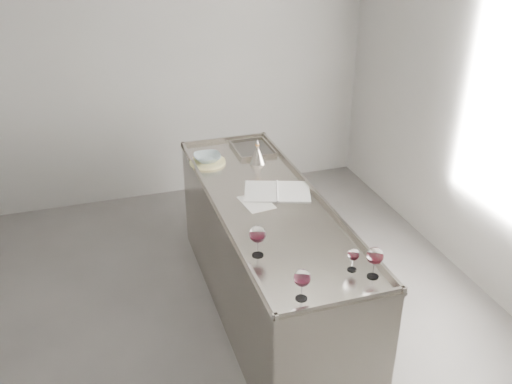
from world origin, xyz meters
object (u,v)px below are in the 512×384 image
object	(u,v)px
wine_glass_right	(375,257)
wine_glass_small	(353,255)
wine_glass_middle	(302,279)
notebook	(277,192)
ceramic_bowl	(207,158)
wine_glass_left	(258,235)
counter	(267,258)
wine_funnel	(257,156)

from	to	relation	value
wine_glass_right	wine_glass_small	bearing A→B (deg)	130.60
wine_glass_middle	notebook	size ratio (longest dim) A/B	0.33
wine_glass_right	ceramic_bowl	xyz separation A→B (m)	(-0.52, 1.79, -0.09)
wine_glass_left	notebook	world-z (taller)	wine_glass_left
ceramic_bowl	wine_glass_middle	bearing A→B (deg)	-87.91
ceramic_bowl	wine_glass_right	bearing A→B (deg)	-73.67
wine_glass_small	notebook	xyz separation A→B (m)	(-0.08, 1.04, -0.09)
wine_glass_right	counter	bearing A→B (deg)	105.09
wine_glass_small	notebook	distance (m)	1.05
wine_funnel	notebook	bearing A→B (deg)	-92.57
ceramic_bowl	wine_funnel	bearing A→B (deg)	-16.50
counter	notebook	bearing A→B (deg)	46.33
wine_glass_left	wine_glass_right	xyz separation A→B (m)	(0.55, -0.40, -0.01)
counter	wine_glass_small	xyz separation A→B (m)	(0.19, -0.92, 0.57)
wine_glass_small	wine_glass_left	bearing A→B (deg)	146.70
wine_glass_right	wine_funnel	distance (m)	1.68
wine_glass_left	wine_glass_middle	size ratio (longest dim) A/B	1.09
wine_glass_middle	wine_glass_right	size ratio (longest dim) A/B	0.96
wine_glass_left	wine_glass_middle	world-z (taller)	wine_glass_left
wine_glass_left	wine_glass_small	world-z (taller)	wine_glass_left
wine_glass_right	wine_glass_small	world-z (taller)	wine_glass_right
wine_glass_middle	notebook	xyz separation A→B (m)	(0.29, 1.20, -0.12)
counter	wine_glass_right	size ratio (longest dim) A/B	12.78
notebook	wine_glass_left	bearing A→B (deg)	-98.77
wine_glass_right	ceramic_bowl	size ratio (longest dim) A/B	0.88
wine_glass_small	wine_funnel	bearing A→B (deg)	92.11
counter	wine_glass_right	xyz separation A→B (m)	(0.27, -1.02, 0.60)
wine_glass_right	notebook	size ratio (longest dim) A/B	0.34
wine_glass_left	wine_funnel	size ratio (longest dim) A/B	0.99
ceramic_bowl	wine_funnel	size ratio (longest dim) A/B	1.07
wine_glass_right	notebook	xyz separation A→B (m)	(-0.16, 1.14, -0.13)
counter	wine_funnel	distance (m)	0.85
wine_glass_right	wine_glass_small	xyz separation A→B (m)	(-0.08, 0.10, -0.03)
wine_glass_right	wine_funnel	size ratio (longest dim) A/B	0.94
counter	wine_glass_middle	bearing A→B (deg)	-99.56
wine_glass_middle	wine_glass_small	bearing A→B (deg)	22.72
counter	wine_funnel	xyz separation A→B (m)	(0.13, 0.66, 0.53)
notebook	ceramic_bowl	size ratio (longest dim) A/B	2.57
counter	wine_glass_left	distance (m)	0.91
wine_glass_left	notebook	xyz separation A→B (m)	(0.39, 0.73, -0.13)
ceramic_bowl	wine_funnel	world-z (taller)	wine_funnel
notebook	wine_glass_right	bearing A→B (deg)	-62.76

